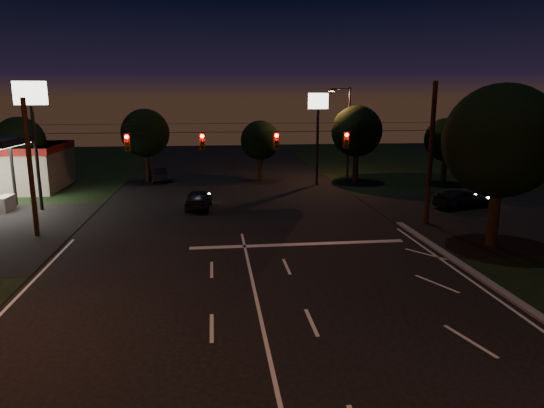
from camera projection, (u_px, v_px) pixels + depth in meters
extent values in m
plane|color=black|center=(269.00, 354.00, 15.43)|extent=(140.00, 140.00, 0.00)
cube|color=black|center=(530.00, 216.00, 33.32)|extent=(20.00, 16.00, 0.02)
cube|color=silver|center=(298.00, 244.00, 26.94)|extent=(12.00, 0.50, 0.01)
cylinder|color=black|center=(426.00, 224.00, 31.40)|extent=(0.30, 0.30, 9.00)
cylinder|color=black|center=(38.00, 236.00, 28.55)|extent=(0.28, 0.28, 8.00)
cylinder|color=black|center=(239.00, 132.00, 28.69)|extent=(24.00, 0.03, 0.03)
cylinder|color=black|center=(239.00, 123.00, 28.58)|extent=(24.00, 0.02, 0.02)
cube|color=#3F3307|center=(127.00, 142.00, 28.04)|extent=(0.32, 0.26, 1.00)
sphere|color=#FF0705|center=(127.00, 137.00, 27.81)|extent=(0.22, 0.22, 0.22)
sphere|color=black|center=(127.00, 143.00, 27.88)|extent=(0.20, 0.20, 0.20)
sphere|color=black|center=(127.00, 148.00, 27.95)|extent=(0.20, 0.20, 0.20)
cube|color=#3F3307|center=(202.00, 142.00, 28.55)|extent=(0.32, 0.26, 1.00)
sphere|color=#FF0705|center=(202.00, 136.00, 28.32)|extent=(0.22, 0.22, 0.22)
sphere|color=black|center=(202.00, 142.00, 28.39)|extent=(0.20, 0.20, 0.20)
sphere|color=black|center=(202.00, 147.00, 28.46)|extent=(0.20, 0.20, 0.20)
cube|color=#3F3307|center=(276.00, 141.00, 29.07)|extent=(0.32, 0.26, 1.00)
sphere|color=#FF0705|center=(277.00, 136.00, 28.84)|extent=(0.22, 0.22, 0.22)
sphere|color=black|center=(277.00, 141.00, 28.91)|extent=(0.20, 0.20, 0.20)
sphere|color=black|center=(277.00, 147.00, 28.98)|extent=(0.20, 0.20, 0.20)
cube|color=#3F3307|center=(346.00, 140.00, 29.58)|extent=(0.32, 0.26, 1.00)
sphere|color=#FF0705|center=(347.00, 135.00, 29.35)|extent=(0.22, 0.22, 0.22)
sphere|color=black|center=(347.00, 140.00, 29.42)|extent=(0.20, 0.20, 0.20)
sphere|color=black|center=(346.00, 146.00, 29.49)|extent=(0.20, 0.20, 0.20)
cube|color=gray|center=(5.00, 204.00, 34.69)|extent=(0.80, 2.00, 1.10)
cylinder|color=black|center=(13.00, 174.00, 36.23)|extent=(0.24, 0.24, 4.80)
cylinder|color=black|center=(37.00, 159.00, 34.30)|extent=(0.24, 0.24, 7.50)
cube|color=white|center=(30.00, 93.00, 33.33)|extent=(2.20, 0.30, 1.60)
cylinder|color=black|center=(317.00, 147.00, 44.72)|extent=(0.24, 0.24, 7.00)
cube|color=white|center=(318.00, 101.00, 43.82)|extent=(1.80, 0.30, 1.40)
cylinder|color=black|center=(349.00, 135.00, 46.86)|extent=(0.20, 0.20, 9.00)
cylinder|color=black|center=(341.00, 89.00, 45.83)|extent=(1.80, 0.12, 0.12)
cube|color=black|center=(332.00, 90.00, 45.75)|extent=(0.60, 0.35, 0.22)
cube|color=orange|center=(332.00, 91.00, 45.77)|extent=(0.45, 0.25, 0.04)
cylinder|color=black|center=(494.00, 210.00, 26.30)|extent=(0.60, 0.60, 4.00)
sphere|color=black|center=(501.00, 141.00, 25.49)|extent=(6.00, 6.00, 6.00)
sphere|color=black|center=(506.00, 143.00, 26.04)|extent=(4.50, 4.50, 4.50)
sphere|color=black|center=(487.00, 143.00, 25.74)|extent=(4.20, 4.20, 4.20)
cylinder|color=black|center=(23.00, 174.00, 42.06)|extent=(0.49, 0.49, 3.00)
sphere|color=black|center=(20.00, 142.00, 41.46)|extent=(4.20, 4.20, 4.20)
sphere|color=black|center=(27.00, 143.00, 41.84)|extent=(3.15, 3.15, 3.15)
sphere|color=black|center=(16.00, 142.00, 41.63)|extent=(2.94, 2.94, 2.94)
cylinder|color=black|center=(147.00, 165.00, 47.10)|extent=(0.52, 0.52, 3.25)
sphere|color=black|center=(145.00, 133.00, 46.45)|extent=(4.60, 4.60, 4.60)
sphere|color=black|center=(151.00, 134.00, 46.87)|extent=(3.45, 3.45, 3.45)
sphere|color=black|center=(141.00, 134.00, 46.64)|extent=(3.22, 3.22, 3.22)
cylinder|color=black|center=(260.00, 167.00, 47.49)|extent=(0.47, 0.47, 2.75)
sphere|color=black|center=(260.00, 140.00, 46.94)|extent=(3.80, 3.80, 3.80)
sphere|color=black|center=(264.00, 141.00, 47.28)|extent=(2.85, 2.85, 2.85)
sphere|color=black|center=(256.00, 141.00, 47.09)|extent=(2.66, 2.66, 2.66)
cylinder|color=black|center=(356.00, 165.00, 46.55)|extent=(0.53, 0.53, 3.40)
sphere|color=black|center=(357.00, 131.00, 45.86)|extent=(4.80, 4.80, 4.80)
sphere|color=black|center=(360.00, 132.00, 46.30)|extent=(3.60, 3.60, 3.60)
sphere|color=black|center=(351.00, 132.00, 46.06)|extent=(3.36, 3.36, 3.36)
cylinder|color=black|center=(444.00, 169.00, 45.61)|extent=(0.48, 0.48, 2.90)
sphere|color=black|center=(446.00, 140.00, 45.03)|extent=(4.00, 4.00, 4.00)
sphere|color=black|center=(449.00, 141.00, 45.39)|extent=(3.00, 3.00, 3.00)
sphere|color=black|center=(441.00, 140.00, 45.19)|extent=(2.80, 2.80, 2.80)
imported|color=black|center=(198.00, 199.00, 35.44)|extent=(2.07, 4.39, 1.45)
imported|color=black|center=(158.00, 174.00, 47.38)|extent=(2.19, 4.20, 1.32)
imported|color=black|center=(462.00, 199.00, 35.77)|extent=(4.98, 3.21, 1.34)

